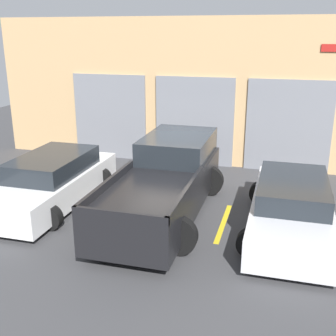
% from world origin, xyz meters
% --- Properties ---
extents(ground_plane, '(28.00, 28.00, 0.00)m').
position_xyz_m(ground_plane, '(0.00, 0.00, 0.00)').
color(ground_plane, '#3D3D3F').
extents(shophouse_building, '(14.75, 0.68, 4.87)m').
position_xyz_m(shophouse_building, '(-0.01, 3.29, 2.39)').
color(shophouse_building, tan).
rests_on(shophouse_building, ground).
extents(pickup_truck, '(2.49, 5.58, 1.72)m').
position_xyz_m(pickup_truck, '(0.00, -1.23, 0.82)').
color(pickup_truck, black).
rests_on(pickup_truck, ground).
extents(sedan_white, '(2.11, 4.60, 1.31)m').
position_xyz_m(sedan_white, '(-3.05, -1.50, 0.62)').
color(sedan_white, white).
rests_on(sedan_white, ground).
extents(sedan_side, '(2.12, 4.67, 1.22)m').
position_xyz_m(sedan_side, '(3.05, -1.50, 0.58)').
color(sedan_side, silver).
rests_on(sedan_side, ground).
extents(parking_stripe_far_left, '(0.12, 2.20, 0.01)m').
position_xyz_m(parking_stripe_far_left, '(-4.57, -1.53, 0.00)').
color(parking_stripe_far_left, gold).
rests_on(parking_stripe_far_left, ground).
extents(parking_stripe_left, '(0.12, 2.20, 0.01)m').
position_xyz_m(parking_stripe_left, '(-1.52, -1.53, 0.00)').
color(parking_stripe_left, gold).
rests_on(parking_stripe_left, ground).
extents(parking_stripe_centre, '(0.12, 2.20, 0.01)m').
position_xyz_m(parking_stripe_centre, '(1.52, -1.53, 0.00)').
color(parking_stripe_centre, gold).
rests_on(parking_stripe_centre, ground).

